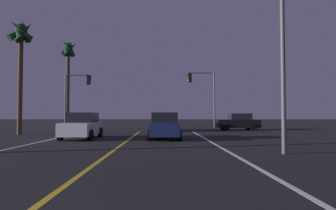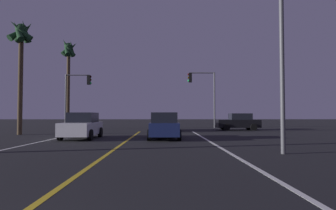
{
  "view_description": "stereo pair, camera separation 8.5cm",
  "coord_description": "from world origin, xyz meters",
  "px_view_note": "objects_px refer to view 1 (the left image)",
  "views": [
    {
      "loc": [
        2.13,
        -1.47,
        1.55
      ],
      "look_at": [
        2.56,
        21.82,
        2.35
      ],
      "focal_mm": 30.55,
      "sensor_mm": 36.0,
      "label": 1
    },
    {
      "loc": [
        2.21,
        -1.47,
        1.55
      ],
      "look_at": [
        2.56,
        21.82,
        2.35
      ],
      "focal_mm": 30.55,
      "sensor_mm": 36.0,
      "label": 2
    }
  ],
  "objects_px": {
    "palm_tree_left_mid": "(21,42)",
    "traffic_light_near_right": "(202,88)",
    "car_oncoming": "(82,126)",
    "car_ahead_far": "(168,122)",
    "traffic_light_near_left": "(78,89)",
    "street_lamp_right_near": "(271,26)",
    "palm_tree_left_far": "(68,57)",
    "car_lead_same_lane": "(164,126)",
    "car_crossing_side": "(238,122)"
  },
  "relations": [
    {
      "from": "car_ahead_far",
      "to": "palm_tree_left_far",
      "type": "xyz_separation_m",
      "value": [
        -10.85,
        3.19,
        7.01
      ]
    },
    {
      "from": "traffic_light_near_left",
      "to": "palm_tree_left_far",
      "type": "distance_m",
      "value": 6.09
    },
    {
      "from": "car_ahead_far",
      "to": "car_crossing_side",
      "type": "height_order",
      "value": "same"
    },
    {
      "from": "car_lead_same_lane",
      "to": "palm_tree_left_far",
      "type": "bearing_deg",
      "value": 39.47
    },
    {
      "from": "car_ahead_far",
      "to": "street_lamp_right_near",
      "type": "bearing_deg",
      "value": -166.99
    },
    {
      "from": "car_oncoming",
      "to": "traffic_light_near_left",
      "type": "distance_m",
      "value": 9.31
    },
    {
      "from": "car_lead_same_lane",
      "to": "street_lamp_right_near",
      "type": "height_order",
      "value": "street_lamp_right_near"
    },
    {
      "from": "car_ahead_far",
      "to": "palm_tree_left_far",
      "type": "height_order",
      "value": "palm_tree_left_far"
    },
    {
      "from": "car_oncoming",
      "to": "car_ahead_far",
      "type": "distance_m",
      "value": 10.88
    },
    {
      "from": "car_crossing_side",
      "to": "car_ahead_far",
      "type": "bearing_deg",
      "value": 9.89
    },
    {
      "from": "car_lead_same_lane",
      "to": "car_ahead_far",
      "type": "distance_m",
      "value": 9.48
    },
    {
      "from": "car_ahead_far",
      "to": "street_lamp_right_near",
      "type": "relative_size",
      "value": 0.53
    },
    {
      "from": "car_lead_same_lane",
      "to": "traffic_light_near_right",
      "type": "xyz_separation_m",
      "value": [
        3.6,
        8.56,
        3.3
      ]
    },
    {
      "from": "car_crossing_side",
      "to": "palm_tree_left_far",
      "type": "distance_m",
      "value": 19.46
    },
    {
      "from": "car_ahead_far",
      "to": "street_lamp_right_near",
      "type": "height_order",
      "value": "street_lamp_right_near"
    },
    {
      "from": "traffic_light_near_right",
      "to": "street_lamp_right_near",
      "type": "height_order",
      "value": "street_lamp_right_near"
    },
    {
      "from": "street_lamp_right_near",
      "to": "palm_tree_left_far",
      "type": "relative_size",
      "value": 0.82
    },
    {
      "from": "car_oncoming",
      "to": "traffic_light_near_right",
      "type": "height_order",
      "value": "traffic_light_near_right"
    },
    {
      "from": "car_ahead_far",
      "to": "palm_tree_left_mid",
      "type": "bearing_deg",
      "value": 114.78
    },
    {
      "from": "car_ahead_far",
      "to": "street_lamp_right_near",
      "type": "distance_m",
      "value": 17.57
    },
    {
      "from": "car_oncoming",
      "to": "palm_tree_left_mid",
      "type": "distance_m",
      "value": 9.57
    },
    {
      "from": "palm_tree_left_far",
      "to": "traffic_light_near_left",
      "type": "bearing_deg",
      "value": -60.84
    },
    {
      "from": "palm_tree_left_mid",
      "to": "traffic_light_near_right",
      "type": "bearing_deg",
      "value": 16.83
    },
    {
      "from": "car_lead_same_lane",
      "to": "car_crossing_side",
      "type": "distance_m",
      "value": 13.16
    },
    {
      "from": "traffic_light_near_right",
      "to": "palm_tree_left_mid",
      "type": "xyz_separation_m",
      "value": [
        -14.89,
        -4.5,
        3.17
      ]
    },
    {
      "from": "car_ahead_far",
      "to": "palm_tree_left_mid",
      "type": "relative_size",
      "value": 0.47
    },
    {
      "from": "car_oncoming",
      "to": "street_lamp_right_near",
      "type": "relative_size",
      "value": 0.53
    },
    {
      "from": "traffic_light_near_left",
      "to": "car_lead_same_lane",
      "type": "bearing_deg",
      "value": -46.46
    },
    {
      "from": "car_lead_same_lane",
      "to": "street_lamp_right_near",
      "type": "xyz_separation_m",
      "value": [
        4.26,
        -7.13,
        4.29
      ]
    },
    {
      "from": "traffic_light_near_right",
      "to": "traffic_light_near_left",
      "type": "distance_m",
      "value": 11.74
    },
    {
      "from": "palm_tree_left_far",
      "to": "car_lead_same_lane",
      "type": "bearing_deg",
      "value": -50.53
    },
    {
      "from": "traffic_light_near_right",
      "to": "palm_tree_left_far",
      "type": "bearing_deg",
      "value": -16.28
    },
    {
      "from": "car_crossing_side",
      "to": "palm_tree_left_mid",
      "type": "height_order",
      "value": "palm_tree_left_mid"
    },
    {
      "from": "traffic_light_near_left",
      "to": "palm_tree_left_far",
      "type": "bearing_deg",
      "value": 119.16
    },
    {
      "from": "car_crossing_side",
      "to": "traffic_light_near_left",
      "type": "height_order",
      "value": "traffic_light_near_left"
    },
    {
      "from": "car_ahead_far",
      "to": "traffic_light_near_left",
      "type": "distance_m",
      "value": 9.17
    },
    {
      "from": "traffic_light_near_left",
      "to": "palm_tree_left_mid",
      "type": "bearing_deg",
      "value": -124.98
    },
    {
      "from": "traffic_light_near_right",
      "to": "traffic_light_near_left",
      "type": "bearing_deg",
      "value": -0.0
    },
    {
      "from": "traffic_light_near_right",
      "to": "street_lamp_right_near",
      "type": "distance_m",
      "value": 15.74
    },
    {
      "from": "traffic_light_near_left",
      "to": "street_lamp_right_near",
      "type": "bearing_deg",
      "value": -51.69
    },
    {
      "from": "traffic_light_near_left",
      "to": "street_lamp_right_near",
      "type": "height_order",
      "value": "street_lamp_right_near"
    },
    {
      "from": "car_lead_same_lane",
      "to": "traffic_light_near_left",
      "type": "relative_size",
      "value": 0.8
    },
    {
      "from": "traffic_light_near_right",
      "to": "car_ahead_far",
      "type": "bearing_deg",
      "value": -15.95
    },
    {
      "from": "traffic_light_near_left",
      "to": "palm_tree_left_mid",
      "type": "distance_m",
      "value": 6.43
    },
    {
      "from": "car_oncoming",
      "to": "traffic_light_near_right",
      "type": "bearing_deg",
      "value": 132.87
    },
    {
      "from": "palm_tree_left_mid",
      "to": "palm_tree_left_far",
      "type": "distance_m",
      "value": 8.66
    },
    {
      "from": "car_oncoming",
      "to": "traffic_light_near_right",
      "type": "distance_m",
      "value": 12.65
    },
    {
      "from": "car_lead_same_lane",
      "to": "street_lamp_right_near",
      "type": "bearing_deg",
      "value": -149.13
    },
    {
      "from": "car_crossing_side",
      "to": "palm_tree_left_far",
      "type": "height_order",
      "value": "palm_tree_left_far"
    },
    {
      "from": "car_lead_same_lane",
      "to": "palm_tree_left_mid",
      "type": "bearing_deg",
      "value": 70.22
    }
  ]
}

